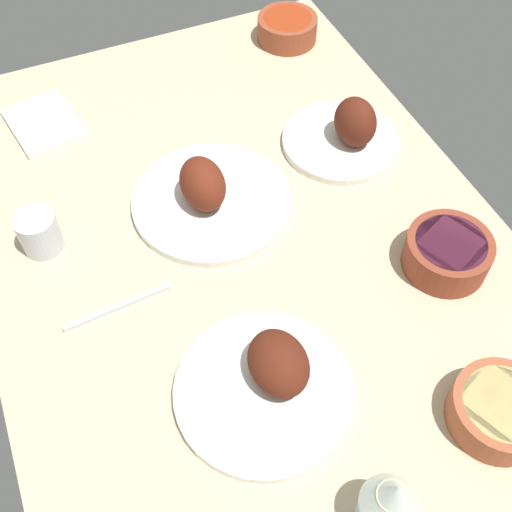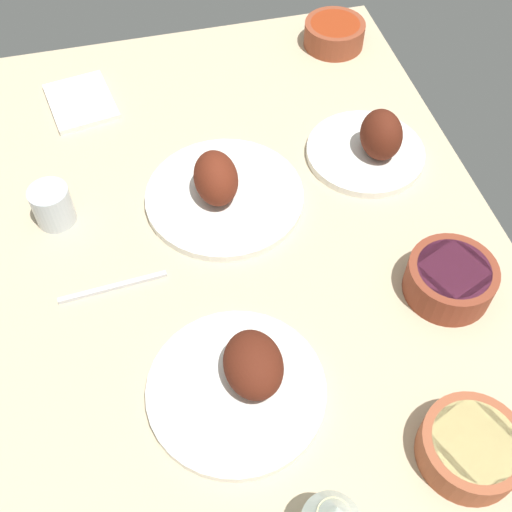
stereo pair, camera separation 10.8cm
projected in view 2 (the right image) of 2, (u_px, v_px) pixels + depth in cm
name	position (u px, v px, depth cm)	size (l,w,h in cm)	color
dining_table	(256.00, 270.00, 111.56)	(140.00, 90.00, 4.00)	#C6B28E
plate_near_viewer	(372.00, 145.00, 122.91)	(23.15, 23.15, 11.03)	white
plate_center_main	(243.00, 380.00, 94.06)	(26.90, 26.90, 8.72)	white
plate_far_side	(221.00, 190.00, 116.59)	(29.39, 29.39, 10.51)	white
bowl_onions	(450.00, 279.00, 103.84)	(14.52, 14.52, 6.29)	brown
bowl_pasta	(471.00, 448.00, 87.38)	(14.35, 14.35, 5.59)	#A35133
bowl_sauce	(334.00, 33.00, 145.06)	(13.70, 13.70, 5.61)	brown
water_tumbler	(52.00, 205.00, 112.88)	(7.09, 7.09, 7.50)	silver
folded_napkin	(81.00, 102.00, 134.51)	(16.08, 12.74, 1.20)	white
fork_loose	(113.00, 287.00, 106.45)	(18.31, 0.90, 0.80)	silver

